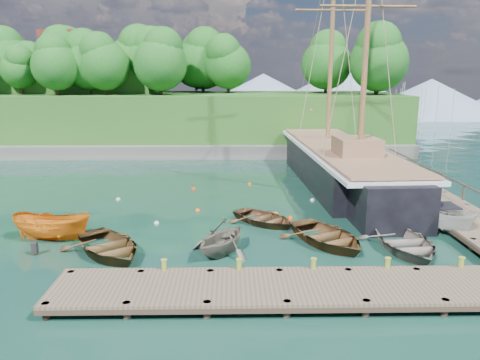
% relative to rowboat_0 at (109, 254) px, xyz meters
% --- Properties ---
extents(ground, '(160.00, 160.00, 0.00)m').
position_rel_rowboat_0_xyz_m(ground, '(7.08, 1.90, 0.00)').
color(ground, '#143128').
rests_on(ground, ground).
extents(dock_near, '(20.00, 3.20, 1.10)m').
position_rel_rowboat_0_xyz_m(dock_near, '(9.08, -4.60, 0.43)').
color(dock_near, brown).
rests_on(dock_near, ground).
extents(dock_east, '(3.20, 24.00, 1.10)m').
position_rel_rowboat_0_xyz_m(dock_east, '(18.58, 8.90, 0.43)').
color(dock_east, brown).
rests_on(dock_east, ground).
extents(bollard_0, '(0.26, 0.26, 0.45)m').
position_rel_rowboat_0_xyz_m(bollard_0, '(3.08, -3.20, 0.00)').
color(bollard_0, olive).
rests_on(bollard_0, ground).
extents(bollard_1, '(0.26, 0.26, 0.45)m').
position_rel_rowboat_0_xyz_m(bollard_1, '(6.08, -3.20, 0.00)').
color(bollard_1, olive).
rests_on(bollard_1, ground).
extents(bollard_2, '(0.26, 0.26, 0.45)m').
position_rel_rowboat_0_xyz_m(bollard_2, '(9.08, -3.20, 0.00)').
color(bollard_2, olive).
rests_on(bollard_2, ground).
extents(bollard_3, '(0.26, 0.26, 0.45)m').
position_rel_rowboat_0_xyz_m(bollard_3, '(12.08, -3.20, 0.00)').
color(bollard_3, olive).
rests_on(bollard_3, ground).
extents(bollard_4, '(0.26, 0.26, 0.45)m').
position_rel_rowboat_0_xyz_m(bollard_4, '(15.08, -3.20, 0.00)').
color(bollard_4, olive).
rests_on(bollard_4, ground).
extents(rowboat_0, '(5.74, 6.05, 1.02)m').
position_rel_rowboat_0_xyz_m(rowboat_0, '(0.00, 0.00, 0.00)').
color(rowboat_0, '#4F371C').
rests_on(rowboat_0, ground).
extents(rowboat_1, '(4.39, 4.55, 1.84)m').
position_rel_rowboat_0_xyz_m(rowboat_1, '(5.30, -0.01, 0.00)').
color(rowboat_1, '#5F5A4D').
rests_on(rowboat_1, ground).
extents(rowboat_2, '(5.33, 5.99, 1.02)m').
position_rel_rowboat_0_xyz_m(rowboat_2, '(10.51, 1.15, 0.00)').
color(rowboat_2, '#53361C').
rests_on(rowboat_2, ground).
extents(rowboat_3, '(3.86, 5.15, 1.02)m').
position_rel_rowboat_0_xyz_m(rowboat_3, '(14.08, 0.21, 0.00)').
color(rowboat_3, '#665C54').
rests_on(rowboat_3, ground).
extents(rowboat_4, '(4.91, 4.94, 0.84)m').
position_rel_rowboat_0_xyz_m(rowboat_4, '(7.62, 4.40, 0.00)').
color(rowboat_4, brown).
rests_on(rowboat_4, ground).
extents(motorboat_orange, '(4.43, 2.35, 1.63)m').
position_rel_rowboat_0_xyz_m(motorboat_orange, '(-3.29, 1.94, 0.00)').
color(motorboat_orange, orange).
rests_on(motorboat_orange, ground).
extents(cabin_boat_white, '(2.82, 4.81, 1.75)m').
position_rel_rowboat_0_xyz_m(cabin_boat_white, '(17.08, 2.94, 0.00)').
color(cabin_boat_white, beige).
rests_on(cabin_boat_white, ground).
extents(schooner, '(6.46, 29.84, 22.28)m').
position_rel_rowboat_0_xyz_m(schooner, '(14.04, 13.73, 1.24)').
color(schooner, black).
rests_on(schooner, ground).
extents(mooring_buoy_0, '(0.29, 0.29, 0.29)m').
position_rel_rowboat_0_xyz_m(mooring_buoy_0, '(1.56, 4.45, 0.00)').
color(mooring_buoy_0, silver).
rests_on(mooring_buoy_0, ground).
extents(mooring_buoy_1, '(0.31, 0.31, 0.31)m').
position_rel_rowboat_0_xyz_m(mooring_buoy_1, '(3.70, 6.86, 0.00)').
color(mooring_buoy_1, orange).
rests_on(mooring_buoy_1, ground).
extents(mooring_buoy_2, '(0.35, 0.35, 0.35)m').
position_rel_rowboat_0_xyz_m(mooring_buoy_2, '(8.42, 6.00, 0.00)').
color(mooring_buoy_2, orange).
rests_on(mooring_buoy_2, ground).
extents(mooring_buoy_3, '(0.31, 0.31, 0.31)m').
position_rel_rowboat_0_xyz_m(mooring_buoy_3, '(11.15, 9.07, 0.00)').
color(mooring_buoy_3, white).
rests_on(mooring_buoy_3, ground).
extents(mooring_buoy_4, '(0.33, 0.33, 0.33)m').
position_rel_rowboat_0_xyz_m(mooring_buoy_4, '(3.02, 12.31, 0.00)').
color(mooring_buoy_4, red).
rests_on(mooring_buoy_4, ground).
extents(mooring_buoy_5, '(0.31, 0.31, 0.31)m').
position_rel_rowboat_0_xyz_m(mooring_buoy_5, '(7.16, 13.68, 0.00)').
color(mooring_buoy_5, '#D35704').
rests_on(mooring_buoy_5, ground).
extents(mooring_buoy_6, '(0.31, 0.31, 0.31)m').
position_rel_rowboat_0_xyz_m(mooring_buoy_6, '(-1.78, 9.52, 0.00)').
color(mooring_buoy_6, silver).
rests_on(mooring_buoy_6, ground).
extents(mooring_buoy_7, '(0.31, 0.31, 0.31)m').
position_rel_rowboat_0_xyz_m(mooring_buoy_7, '(9.19, 5.23, 0.00)').
color(mooring_buoy_7, '#EA4000').
rests_on(mooring_buoy_7, ground).
extents(headland, '(51.00, 19.31, 12.90)m').
position_rel_rowboat_0_xyz_m(headland, '(-5.80, 33.26, 5.54)').
color(headland, '#474744').
rests_on(headland, ground).
extents(distant_ridge, '(117.00, 40.00, 10.00)m').
position_rel_rowboat_0_xyz_m(distant_ridge, '(11.38, 71.90, 4.35)').
color(distant_ridge, '#728CA5').
rests_on(distant_ridge, ground).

